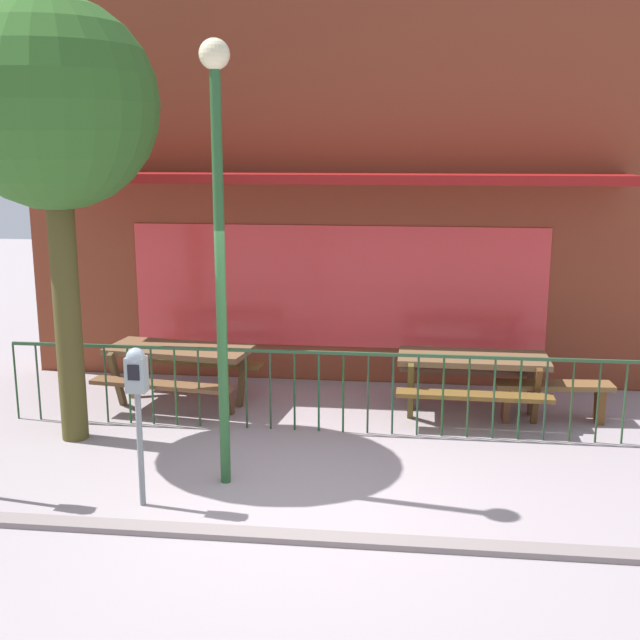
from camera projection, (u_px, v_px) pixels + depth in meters
ground at (294, 502)px, 7.49m from camera, size 40.00×40.00×0.00m
pub_storefront at (339, 182)px, 10.97m from camera, size 8.82×1.45×5.60m
patio_fence_front at (319, 377)px, 9.19m from camera, size 7.43×0.04×0.97m
picnic_table_left at (180, 360)px, 10.12m from camera, size 1.96×1.59×0.79m
picnic_table_right at (472, 368)px, 9.71m from camera, size 1.82×1.39×0.79m
patio_bench at (553, 393)px, 9.60m from camera, size 1.42×0.42×0.48m
parking_meter_near at (137, 385)px, 7.17m from camera, size 0.18×0.17×1.51m
street_tree at (53, 109)px, 8.33m from camera, size 2.22×2.22×4.81m
street_lamp at (219, 207)px, 7.35m from camera, size 0.28×0.28×4.20m
curb_edge at (281, 539)px, 6.77m from camera, size 12.34×0.20×0.11m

